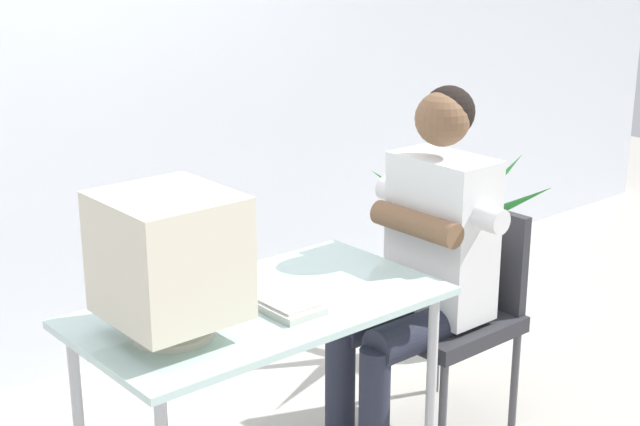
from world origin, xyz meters
name	(u,v)px	position (x,y,z in m)	size (l,w,h in m)	color
wall_back	(115,18)	(0.30, 1.40, 1.50)	(8.00, 0.10, 3.00)	silver
desk	(262,325)	(0.00, 0.00, 0.66)	(1.17, 0.63, 0.74)	#B7B7BC
crt_monitor	(170,257)	(-0.34, -0.03, 0.98)	(0.36, 0.37, 0.43)	beige
keyboard	(269,297)	(0.03, 0.00, 0.75)	(0.15, 0.41, 0.03)	silver
office_chair	(454,304)	(0.90, -0.02, 0.50)	(0.46, 0.46, 0.86)	#4C4C51
person_seated	(422,258)	(0.71, -0.02, 0.73)	(0.70, 0.58, 1.34)	silver
potted_plant	(455,269)	(1.44, 0.45, 0.37)	(0.80, 0.82, 0.90)	silver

